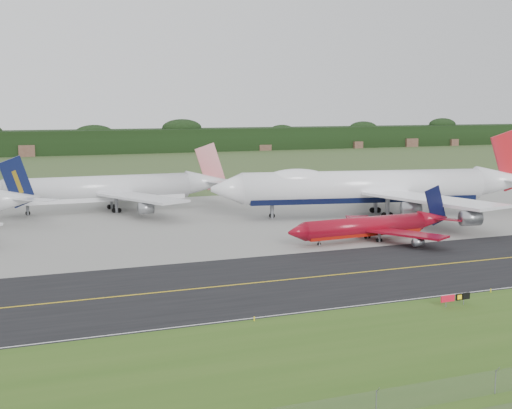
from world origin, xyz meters
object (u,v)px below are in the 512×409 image
Objects in this scene: jet_ba_747 at (375,187)px; jet_red_737 at (373,226)px; taxiway_sign at (455,298)px; jet_star_tail at (113,189)px.

jet_ba_747 is 2.16× the size of jet_red_737.
jet_red_737 is 7.94× the size of taxiway_sign.
jet_star_tail is (-38.05, 54.86, 2.57)m from jet_red_737.
taxiway_sign is (24.98, -96.42, -4.17)m from jet_star_tail.
jet_star_tail reaches higher than taxiway_sign.
jet_ba_747 is 30.35m from jet_red_737.
jet_ba_747 is at bearing -28.50° from jet_star_tail.
taxiway_sign is at bearing -113.23° from jet_ba_747.
jet_ba_747 reaches higher than jet_star_tail.
taxiway_sign is at bearing -107.45° from jet_red_737.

